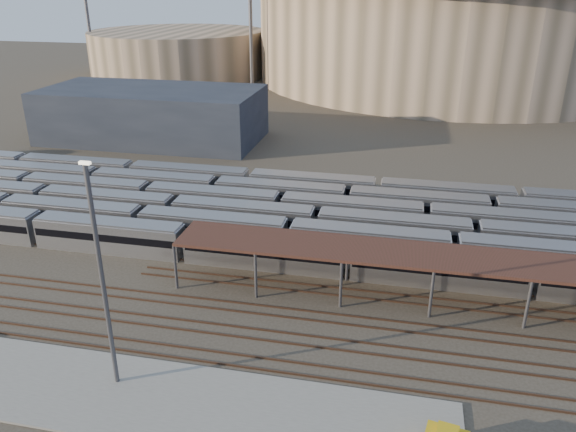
{
  "coord_description": "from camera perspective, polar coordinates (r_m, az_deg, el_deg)",
  "views": [
    {
      "loc": [
        14.09,
        -46.14,
        30.14
      ],
      "look_at": [
        1.58,
        12.0,
        4.59
      ],
      "focal_mm": 35.0,
      "sensor_mm": 36.0,
      "label": 1
    }
  ],
  "objects": [
    {
      "name": "ground",
      "position": [
        56.88,
        -4.15,
        -8.82
      ],
      "size": [
        420.0,
        420.0,
        0.0
      ],
      "primitive_type": "plane",
      "color": "#383026",
      "rests_on": "ground"
    },
    {
      "name": "apron",
      "position": [
        47.29,
        -15.55,
        -17.22
      ],
      "size": [
        50.0,
        9.0,
        0.2
      ],
      "primitive_type": "cube",
      "color": "gray",
      "rests_on": "ground"
    },
    {
      "name": "subway_trains",
      "position": [
        71.59,
        1.51,
        -0.08
      ],
      "size": [
        129.02,
        23.9,
        3.6
      ],
      "color": "silver",
      "rests_on": "ground"
    },
    {
      "name": "inspection_shed",
      "position": [
        56.65,
        18.89,
        -4.48
      ],
      "size": [
        60.3,
        6.0,
        5.3
      ],
      "color": "#4F4E53",
      "rests_on": "ground"
    },
    {
      "name": "empty_tracks",
      "position": [
        52.85,
        -5.67,
        -11.53
      ],
      "size": [
        170.0,
        9.62,
        0.18
      ],
      "color": "#4C3323",
      "rests_on": "ground"
    },
    {
      "name": "stadium",
      "position": [
        186.96,
        16.3,
        18.19
      ],
      "size": [
        124.0,
        124.0,
        32.5
      ],
      "color": "tan",
      "rests_on": "ground"
    },
    {
      "name": "secondary_arena",
      "position": [
        192.48,
        -11.01,
        15.94
      ],
      "size": [
        56.0,
        56.0,
        14.0
      ],
      "primitive_type": "cylinder",
      "color": "tan",
      "rests_on": "ground"
    },
    {
      "name": "service_building",
      "position": [
        115.2,
        -13.62,
        10.0
      ],
      "size": [
        42.0,
        20.0,
        10.0
      ],
      "primitive_type": "cube",
      "color": "#1E232D",
      "rests_on": "ground"
    },
    {
      "name": "floodlight_0",
      "position": [
        162.52,
        -3.84,
        19.85
      ],
      "size": [
        4.0,
        1.0,
        38.4
      ],
      "color": "#4F4E53",
      "rests_on": "ground"
    },
    {
      "name": "floodlight_1",
      "position": [
        193.68,
        -19.78,
        19.18
      ],
      "size": [
        4.0,
        1.0,
        38.4
      ],
      "color": "#4F4E53",
      "rests_on": "ground"
    },
    {
      "name": "floodlight_3",
      "position": [
        207.76,
        5.85,
        20.52
      ],
      "size": [
        4.0,
        1.0,
        38.4
      ],
      "color": "#4F4E53",
      "rests_on": "ground"
    },
    {
      "name": "yard_light_pole",
      "position": [
        43.83,
        -18.35,
        -6.16
      ],
      "size": [
        0.81,
        0.36,
        18.41
      ],
      "color": "#4F4E53",
      "rests_on": "apron"
    }
  ]
}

